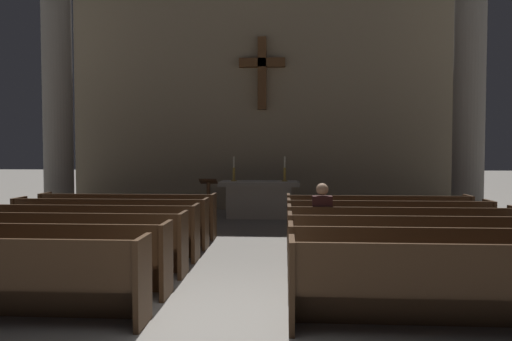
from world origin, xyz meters
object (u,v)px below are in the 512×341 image
(pew_left_row_5, at_px, (111,223))
(candlestick_left, at_px, (234,173))
(pew_left_row_3, at_px, (62,243))
(pew_left_row_6, at_px, (128,216))
(column_right_second, at_px, (469,84))
(altar, at_px, (259,198))
(pew_left_row_2, at_px, (26,258))
(lectern, at_px, (209,202))
(pew_right_row_5, at_px, (388,225))
(pew_right_row_6, at_px, (377,218))
(pew_right_row_3, at_px, (418,247))
(column_left_second, at_px, (57,87))
(pew_left_row_4, at_px, (90,231))
(pew_right_row_4, at_px, (401,235))
(lone_worshipper, at_px, (322,221))
(candlestick_right, at_px, (285,173))
(pew_right_row_1, at_px, (473,287))
(pew_right_row_2, at_px, (441,264))

(pew_left_row_5, relative_size, candlestick_left, 5.44)
(pew_left_row_3, distance_m, pew_left_row_6, 2.96)
(column_right_second, xyz_separation_m, altar, (-5.35, 0.65, -3.00))
(pew_left_row_3, bearing_deg, pew_left_row_2, -90.00)
(lectern, bearing_deg, pew_right_row_5, -38.06)
(pew_right_row_6, bearing_deg, lectern, 152.32)
(pew_right_row_3, xyz_separation_m, column_left_second, (-7.95, 5.51, 3.06))
(pew_left_row_4, xyz_separation_m, column_right_second, (7.95, 4.53, 3.06))
(pew_left_row_2, height_order, column_right_second, column_right_second)
(pew_right_row_4, height_order, lone_worshipper, lone_worshipper)
(altar, distance_m, candlestick_left, 0.99)
(pew_left_row_6, relative_size, pew_right_row_3, 1.00)
(candlestick_right, xyz_separation_m, lectern, (-1.91, -1.20, -0.68))
(pew_right_row_3, xyz_separation_m, candlestick_right, (-1.90, 6.16, 0.75))
(pew_left_row_5, relative_size, pew_right_row_3, 1.00)
(pew_right_row_5, relative_size, column_left_second, 0.51)
(pew_right_row_5, bearing_deg, lectern, 141.94)
(pew_left_row_3, relative_size, pew_right_row_4, 1.00)
(pew_right_row_1, relative_size, candlestick_left, 5.44)
(pew_right_row_2, relative_size, candlestick_right, 5.44)
(pew_left_row_5, relative_size, pew_right_row_1, 1.00)
(pew_left_row_4, relative_size, lectern, 3.20)
(pew_right_row_6, bearing_deg, candlestick_left, 135.89)
(pew_right_row_5, distance_m, candlestick_left, 5.38)
(pew_left_row_4, relative_size, lone_worshipper, 2.80)
(pew_left_row_4, bearing_deg, pew_left_row_2, -90.00)
(pew_left_row_6, height_order, pew_right_row_3, same)
(pew_left_row_6, xyz_separation_m, column_right_second, (7.95, 2.55, 3.06))
(pew_right_row_2, distance_m, lone_worshipper, 2.39)
(pew_right_row_2, xyz_separation_m, pew_right_row_5, (0.00, 2.96, 0.00))
(pew_right_row_4, relative_size, lectern, 3.20)
(pew_left_row_4, height_order, pew_right_row_6, same)
(pew_right_row_4, bearing_deg, pew_left_row_4, 180.00)
(pew_right_row_6, xyz_separation_m, column_left_second, (-7.95, 2.55, 3.06))
(pew_right_row_1, xyz_separation_m, pew_right_row_3, (0.00, 1.97, 0.00))
(pew_left_row_5, xyz_separation_m, candlestick_right, (3.30, 4.19, 0.75))
(pew_left_row_4, xyz_separation_m, lone_worshipper, (3.92, 0.04, 0.22))
(column_right_second, height_order, altar, column_right_second)
(column_right_second, bearing_deg, pew_right_row_2, -112.94)
(pew_left_row_5, distance_m, pew_left_row_6, 0.99)
(pew_right_row_1, bearing_deg, pew_left_row_4, 150.37)
(column_left_second, distance_m, candlestick_right, 6.51)
(pew_right_row_3, bearing_deg, pew_left_row_2, -169.26)
(pew_right_row_1, bearing_deg, pew_left_row_3, 159.23)
(pew_right_row_2, xyz_separation_m, candlestick_right, (-1.90, 7.14, 0.75))
(pew_left_row_5, height_order, pew_right_row_4, same)
(pew_right_row_2, xyz_separation_m, lone_worshipper, (-1.28, 2.01, 0.22))
(pew_left_row_3, bearing_deg, pew_right_row_5, 20.77)
(pew_left_row_4, xyz_separation_m, pew_right_row_4, (5.20, 0.00, 0.00))
(column_left_second, height_order, column_right_second, same)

